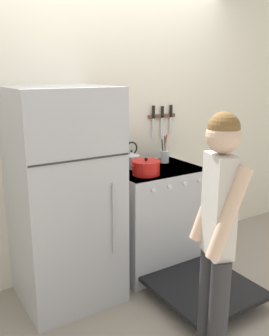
# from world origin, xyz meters

# --- Properties ---
(ground_plane) EXTENTS (14.00, 14.00, 0.00)m
(ground_plane) POSITION_xyz_m (0.00, 0.00, 0.00)
(ground_plane) COLOR gray
(wall_back) EXTENTS (10.00, 0.06, 2.55)m
(wall_back) POSITION_xyz_m (0.00, 0.03, 1.27)
(wall_back) COLOR silver
(wall_back) RESTS_ON ground_plane
(refrigerator) EXTENTS (0.74, 0.71, 1.67)m
(refrigerator) POSITION_xyz_m (-0.57, -0.34, 0.83)
(refrigerator) COLOR #B7BABF
(refrigerator) RESTS_ON ground_plane
(stove_range) EXTENTS (0.80, 1.38, 0.94)m
(stove_range) POSITION_xyz_m (0.30, -0.35, 0.46)
(stove_range) COLOR silver
(stove_range) RESTS_ON ground_plane
(dutch_oven_pot) EXTENTS (0.28, 0.24, 0.15)m
(dutch_oven_pot) POSITION_xyz_m (0.12, -0.43, 1.00)
(dutch_oven_pot) COLOR red
(dutch_oven_pot) RESTS_ON stove_range
(tea_kettle) EXTENTS (0.19, 0.15, 0.24)m
(tea_kettle) POSITION_xyz_m (0.13, -0.19, 1.01)
(tea_kettle) COLOR silver
(tea_kettle) RESTS_ON stove_range
(utensil_jar) EXTENTS (0.08, 0.08, 0.27)m
(utensil_jar) POSITION_xyz_m (0.50, -0.18, 1.01)
(utensil_jar) COLOR silver
(utensil_jar) RESTS_ON stove_range
(person) EXTENTS (0.32, 0.38, 1.57)m
(person) POSITION_xyz_m (-0.14, -1.54, 0.90)
(person) COLOR #2D2D30
(person) RESTS_ON ground_plane
(wall_knife_strip) EXTENTS (0.31, 0.03, 0.32)m
(wall_knife_strip) POSITION_xyz_m (0.58, -0.02, 1.35)
(wall_knife_strip) COLOR brown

